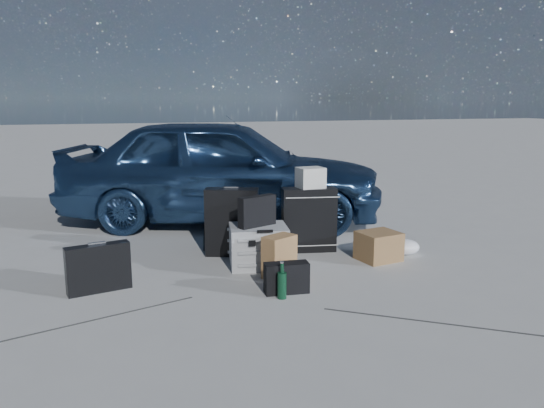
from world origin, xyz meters
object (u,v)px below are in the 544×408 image
(briefcase, at_px, (98,268))
(green_bottle, at_px, (282,281))
(cardboard_box, at_px, (379,246))
(duffel_bag, at_px, (244,229))
(suitcase_right, at_px, (309,220))
(pelican_case, at_px, (258,246))
(car, at_px, (223,170))
(suitcase_left, at_px, (232,222))

(briefcase, relative_size, green_bottle, 1.75)
(briefcase, distance_m, cardboard_box, 2.56)
(duffel_bag, bearing_deg, suitcase_right, -54.44)
(duffel_bag, bearing_deg, pelican_case, -109.61)
(car, bearing_deg, green_bottle, -162.93)
(briefcase, distance_m, suitcase_left, 1.43)
(pelican_case, xyz_separation_m, suitcase_right, (0.62, 0.33, 0.13))
(car, xyz_separation_m, green_bottle, (-0.09, -2.68, -0.52))
(suitcase_right, bearing_deg, cardboard_box, -32.92)
(car, height_order, duffel_bag, car)
(suitcase_left, bearing_deg, cardboard_box, -3.57)
(briefcase, distance_m, duffel_bag, 1.80)
(briefcase, height_order, suitcase_right, suitcase_right)
(car, height_order, briefcase, car)
(suitcase_left, distance_m, cardboard_box, 1.44)
(duffel_bag, bearing_deg, green_bottle, -109.20)
(green_bottle, bearing_deg, duffel_bag, 86.66)
(pelican_case, relative_size, briefcase, 1.04)
(suitcase_left, height_order, duffel_bag, suitcase_left)
(car, xyz_separation_m, duffel_bag, (0.00, -1.05, -0.50))
(briefcase, relative_size, suitcase_right, 0.77)
(car, distance_m, briefcase, 2.61)
(suitcase_left, xyz_separation_m, cardboard_box, (1.31, -0.57, -0.20))
(suitcase_right, relative_size, duffel_bag, 1.01)
(suitcase_left, height_order, cardboard_box, suitcase_left)
(car, height_order, pelican_case, car)
(cardboard_box, bearing_deg, suitcase_left, 156.39)
(cardboard_box, bearing_deg, duffel_bag, 139.23)
(pelican_case, relative_size, duffel_bag, 0.81)
(pelican_case, xyz_separation_m, cardboard_box, (1.15, -0.16, -0.05))
(briefcase, relative_size, suitcase_left, 0.75)
(suitcase_left, bearing_deg, green_bottle, -64.76)
(duffel_bag, distance_m, cardboard_box, 1.45)
(pelican_case, height_order, briefcase, briefcase)
(suitcase_right, height_order, green_bottle, suitcase_right)
(pelican_case, distance_m, suitcase_right, 0.71)
(car, xyz_separation_m, suitcase_right, (0.57, -1.51, -0.34))
(cardboard_box, relative_size, green_bottle, 1.28)
(pelican_case, bearing_deg, suitcase_right, 36.98)
(car, xyz_separation_m, pelican_case, (-0.05, -1.83, -0.47))
(briefcase, bearing_deg, suitcase_right, 3.10)
(car, height_order, suitcase_right, car)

